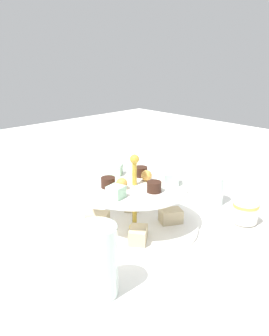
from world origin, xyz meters
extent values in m
plane|color=white|center=(0.00, 0.00, 0.00)|extent=(2.40, 2.40, 0.00)
cylinder|color=white|center=(0.00, 0.00, 0.01)|extent=(0.28, 0.28, 0.01)
cylinder|color=white|center=(0.00, 0.00, 0.10)|extent=(0.23, 0.23, 0.01)
cylinder|color=gold|center=(0.00, 0.00, 0.08)|extent=(0.01, 0.01, 0.16)
sphere|color=gold|center=(0.00, 0.00, 0.16)|extent=(0.02, 0.02, 0.02)
cube|color=#CCB78E|center=(-0.05, -0.06, 0.03)|extent=(0.06, 0.06, 0.03)
cube|color=#CCB78E|center=(0.06, -0.05, 0.03)|extent=(0.06, 0.06, 0.03)
cube|color=#CCB78E|center=(0.05, 0.06, 0.03)|extent=(0.05, 0.06, 0.03)
cube|color=#CCB78E|center=(-0.06, 0.05, 0.03)|extent=(0.06, 0.06, 0.03)
cylinder|color=#E5C660|center=(0.04, -0.03, 0.02)|extent=(0.04, 0.04, 0.01)
cylinder|color=#381E14|center=(-0.03, 0.05, 0.11)|extent=(0.03, 0.03, 0.02)
cylinder|color=#381E14|center=(-0.03, -0.05, 0.11)|extent=(0.03, 0.03, 0.02)
cylinder|color=#381E14|center=(0.06, 0.00, 0.11)|extent=(0.03, 0.03, 0.02)
cube|color=#B2E5BC|center=(0.05, 0.06, 0.11)|extent=(0.04, 0.04, 0.02)
cube|color=#B2E5BC|center=(-0.08, 0.01, 0.11)|extent=(0.04, 0.04, 0.02)
cube|color=#B2E5BC|center=(0.03, -0.08, 0.11)|extent=(0.04, 0.04, 0.02)
sphere|color=gold|center=(0.00, 0.04, 0.11)|extent=(0.02, 0.02, 0.02)
sphere|color=gold|center=(0.00, -0.04, 0.11)|extent=(0.02, 0.02, 0.02)
cylinder|color=silver|center=(0.12, -0.20, 0.06)|extent=(0.07, 0.07, 0.12)
cylinder|color=silver|center=(0.04, 0.24, 0.04)|extent=(0.06, 0.06, 0.07)
cylinder|color=white|center=(0.16, 0.19, 0.00)|extent=(0.09, 0.09, 0.01)
cylinder|color=white|center=(0.16, 0.19, 0.03)|extent=(0.06, 0.06, 0.04)
cylinder|color=gold|center=(0.16, 0.19, 0.05)|extent=(0.06, 0.06, 0.01)
cube|color=silver|center=(-0.22, -0.19, 0.00)|extent=(0.13, 0.13, 0.00)
cube|color=silver|center=(0.29, 0.02, 0.00)|extent=(0.02, 0.17, 0.00)
camera|label=1|loc=(0.54, -0.52, 0.38)|focal=39.62mm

